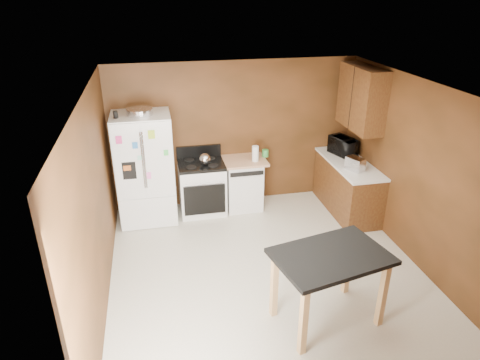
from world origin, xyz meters
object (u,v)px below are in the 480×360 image
object	(u,v)px
roasting_pan	(140,112)
microwave	(343,147)
pen_cup	(116,115)
dishwasher	(243,183)
gas_range	(202,187)
paper_towel	(255,154)
toaster	(355,164)
green_canister	(265,153)
refrigerator	(145,169)
island	(330,265)
kettle	(205,159)

from	to	relation	value
roasting_pan	microwave	distance (m)	3.47
pen_cup	dishwasher	bearing A→B (deg)	6.27
gas_range	paper_towel	bearing A→B (deg)	-4.51
roasting_pan	toaster	xyz separation A→B (m)	(3.28, -0.71, -0.84)
green_canister	refrigerator	xyz separation A→B (m)	(-2.04, -0.15, -0.05)
paper_towel	dishwasher	world-z (taller)	paper_towel
gas_range	dishwasher	bearing A→B (deg)	1.94
paper_towel	green_canister	bearing A→B (deg)	36.62
paper_towel	dishwasher	xyz separation A→B (m)	(-0.19, 0.10, -0.57)
paper_towel	toaster	world-z (taller)	paper_towel
microwave	dishwasher	bearing A→B (deg)	66.86
pen_cup	toaster	xyz separation A→B (m)	(3.62, -0.61, -0.85)
roasting_pan	gas_range	bearing A→B (deg)	5.30
green_canister	dishwasher	bearing A→B (deg)	-170.94
microwave	island	bearing A→B (deg)	135.01
paper_towel	green_canister	size ratio (longest dim) A/B	2.15
roasting_pan	toaster	bearing A→B (deg)	-12.29
dishwasher	microwave	bearing A→B (deg)	-4.33
roasting_pan	island	bearing A→B (deg)	-55.30
toaster	gas_range	bearing A→B (deg)	137.04
paper_towel	pen_cup	bearing A→B (deg)	-176.81
dishwasher	island	distance (m)	3.00
kettle	paper_towel	distance (m)	0.85
microwave	island	xyz separation A→B (m)	(-1.39, -2.83, -0.27)
green_canister	gas_range	size ratio (longest dim) A/B	0.11
kettle	dishwasher	size ratio (longest dim) A/B	0.22
dishwasher	kettle	bearing A→B (deg)	-170.69
pen_cup	toaster	distance (m)	3.77
roasting_pan	paper_towel	xyz separation A→B (m)	(1.82, 0.01, -0.83)
green_canister	toaster	world-z (taller)	toaster
toaster	microwave	distance (m)	0.70
kettle	paper_towel	world-z (taller)	paper_towel
paper_towel	refrigerator	bearing A→B (deg)	179.65
kettle	green_canister	world-z (taller)	kettle
paper_towel	toaster	xyz separation A→B (m)	(1.46, -0.73, -0.02)
island	pen_cup	bearing A→B (deg)	130.22
gas_range	refrigerator	bearing A→B (deg)	-176.19
green_canister	dishwasher	xyz separation A→B (m)	(-0.41, -0.06, -0.50)
green_canister	island	xyz separation A→B (m)	(-0.06, -3.03, -0.18)
roasting_pan	gas_range	distance (m)	1.66
pen_cup	green_canister	xyz separation A→B (m)	(2.38, 0.28, -0.90)
kettle	toaster	distance (m)	2.42
gas_range	dishwasher	size ratio (longest dim) A/B	1.24
pen_cup	gas_range	world-z (taller)	pen_cup
green_canister	refrigerator	distance (m)	2.04
refrigerator	toaster	bearing A→B (deg)	-12.67
microwave	island	world-z (taller)	microwave
paper_towel	dishwasher	size ratio (longest dim) A/B	0.29
green_canister	microwave	xyz separation A→B (m)	(1.34, -0.20, 0.09)
refrigerator	gas_range	world-z (taller)	refrigerator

